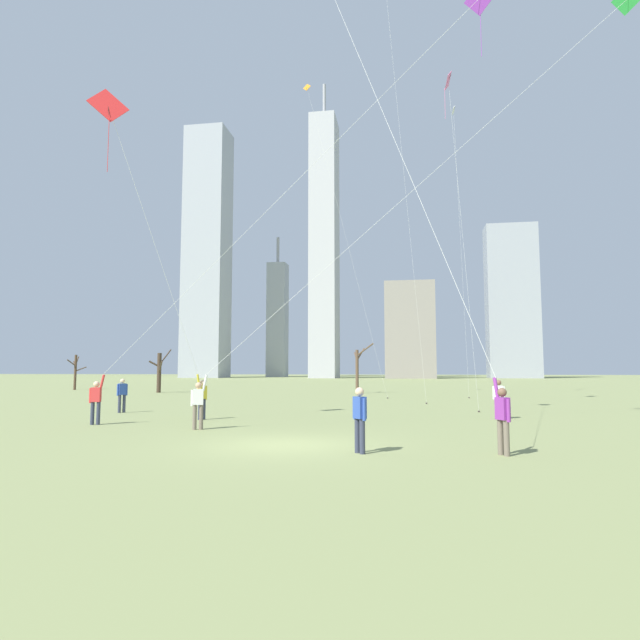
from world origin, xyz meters
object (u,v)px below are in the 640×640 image
(kite_flyer_foreground_left_teal, at_px, (466,326))
(distant_kite_drifting_left_white, at_px, (455,143))
(kite_flyer_midfield_left_green, at_px, (284,321))
(distant_kite_drifting_right_pink, at_px, (450,98))
(bystander_watching_nearby, at_px, (499,397))
(bare_tree_far_right_edge, at_px, (76,370))
(bare_tree_center, at_px, (358,368))
(bare_tree_left_of_center, at_px, (159,371))
(kite_flyer_midfield_right_red, at_px, (180,327))
(bystander_strolling_midfield, at_px, (122,394))
(bystander_far_off_by_trees, at_px, (360,416))
(kite_flyer_foreground_right_purple, at_px, (166,327))
(distant_kite_low_near_trees_yellow, at_px, (391,40))
(distant_kite_high_overhead_orange, at_px, (320,136))

(kite_flyer_foreground_left_teal, bearing_deg, distant_kite_drifting_left_white, 84.78)
(kite_flyer_midfield_left_green, distance_m, distant_kite_drifting_right_pink, 19.27)
(bystander_watching_nearby, distance_m, bare_tree_far_right_edge, 45.47)
(bare_tree_center, bearing_deg, bare_tree_left_of_center, -176.24)
(kite_flyer_midfield_right_red, height_order, bystander_strolling_midfield, kite_flyer_midfield_right_red)
(distant_kite_drifting_left_white, height_order, bare_tree_left_of_center, distant_kite_drifting_left_white)
(distant_kite_drifting_left_white, bearing_deg, bystander_far_off_by_trees, -100.36)
(kite_flyer_foreground_right_purple, height_order, distant_kite_low_near_trees_yellow, distant_kite_low_near_trees_yellow)
(distant_kite_high_overhead_orange, bearing_deg, kite_flyer_foreground_right_purple, -97.13)
(kite_flyer_midfield_right_red, distance_m, distant_kite_drifting_right_pink, 20.43)
(bystander_far_off_by_trees, bearing_deg, distant_kite_low_near_trees_yellow, 88.83)
(kite_flyer_midfield_left_green, height_order, bystander_watching_nearby, kite_flyer_midfield_left_green)
(distant_kite_drifting_right_pink, distance_m, distant_kite_drifting_left_white, 12.58)
(kite_flyer_midfield_left_green, bearing_deg, bare_tree_left_of_center, 123.35)
(kite_flyer_foreground_right_purple, height_order, bystander_far_off_by_trees, kite_flyer_foreground_right_purple)
(distant_kite_drifting_left_white, bearing_deg, kite_flyer_midfield_left_green, -109.35)
(kite_flyer_midfield_left_green, relative_size, kite_flyer_foreground_left_teal, 0.90)
(kite_flyer_foreground_right_purple, bearing_deg, distant_kite_drifting_right_pink, 44.25)
(bystander_watching_nearby, distance_m, bystander_far_off_by_trees, 11.21)
(kite_flyer_midfield_right_red, height_order, bystander_far_off_by_trees, kite_flyer_midfield_right_red)
(kite_flyer_midfield_left_green, distance_m, bare_tree_far_right_edge, 42.77)
(kite_flyer_midfield_right_red, xyz_separation_m, kite_flyer_foreground_left_teal, (10.64, -6.11, -0.57))
(bare_tree_left_of_center, distance_m, bare_tree_far_right_edge, 12.30)
(bystander_strolling_midfield, bearing_deg, kite_flyer_midfield_left_green, -31.27)
(bystander_watching_nearby, bearing_deg, kite_flyer_midfield_left_green, -147.98)
(kite_flyer_foreground_left_teal, bearing_deg, bystander_far_off_by_trees, -161.02)
(distant_kite_low_near_trees_yellow, height_order, bare_tree_far_right_edge, distant_kite_low_near_trees_yellow)
(distant_kite_drifting_left_white, bearing_deg, bare_tree_left_of_center, 173.64)
(bystander_far_off_by_trees, bearing_deg, distant_kite_drifting_right_pink, 76.99)
(bystander_strolling_midfield, relative_size, bare_tree_left_of_center, 0.41)
(kite_flyer_midfield_right_red, distance_m, distant_kite_high_overhead_orange, 24.83)
(distant_kite_drifting_left_white, relative_size, bare_tree_center, 5.42)
(distant_kite_high_overhead_orange, bearing_deg, bare_tree_center, 72.99)
(kite_flyer_midfield_left_green, xyz_separation_m, bare_tree_left_of_center, (-17.58, 26.72, -1.84))
(kite_flyer_foreground_right_purple, height_order, bare_tree_left_of_center, kite_flyer_foreground_right_purple)
(bystander_strolling_midfield, bearing_deg, kite_flyer_midfield_right_red, -38.85)
(bare_tree_center, bearing_deg, kite_flyer_midfield_right_red, -100.85)
(kite_flyer_foreground_left_teal, xyz_separation_m, bare_tree_center, (-5.69, 31.94, -0.98))
(bare_tree_left_of_center, bearing_deg, bystander_watching_nearby, -40.19)
(kite_flyer_foreground_right_purple, height_order, bare_tree_far_right_edge, kite_flyer_foreground_right_purple)
(bystander_far_off_by_trees, xyz_separation_m, bare_tree_center, (-2.97, 32.88, 1.31))
(bystander_far_off_by_trees, height_order, distant_kite_low_near_trees_yellow, distant_kite_low_near_trees_yellow)
(bystander_watching_nearby, bearing_deg, kite_flyer_midfield_right_red, -166.95)
(bystander_watching_nearby, bearing_deg, kite_flyer_foreground_left_teal, -103.90)
(distant_kite_high_overhead_orange, distance_m, bare_tree_left_of_center, 24.52)
(kite_flyer_foreground_left_teal, height_order, bare_tree_far_right_edge, kite_flyer_foreground_left_teal)
(kite_flyer_midfield_right_red, distance_m, bare_tree_left_of_center, 27.83)
(kite_flyer_foreground_left_teal, height_order, bare_tree_center, kite_flyer_foreground_left_teal)
(bystander_far_off_by_trees, relative_size, distant_kite_low_near_trees_yellow, 0.05)
(kite_flyer_foreground_right_purple, bearing_deg, bare_tree_left_of_center, 116.17)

